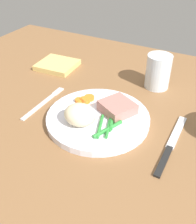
% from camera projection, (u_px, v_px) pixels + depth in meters
% --- Properties ---
extents(dining_table, '(1.20, 0.90, 0.02)m').
position_uv_depth(dining_table, '(99.00, 115.00, 0.66)').
color(dining_table, brown).
rests_on(dining_table, ground).
extents(dinner_plate, '(0.24, 0.24, 0.02)m').
position_uv_depth(dinner_plate, '(98.00, 118.00, 0.62)').
color(dinner_plate, white).
rests_on(dinner_plate, dining_table).
extents(meat_portion, '(0.10, 0.09, 0.02)m').
position_uv_depth(meat_portion, '(118.00, 107.00, 0.62)').
color(meat_portion, '#B2756B').
rests_on(meat_portion, dinner_plate).
extents(mashed_potatoes, '(0.07, 0.06, 0.05)m').
position_uv_depth(mashed_potatoes, '(80.00, 115.00, 0.58)').
color(mashed_potatoes, beige).
rests_on(mashed_potatoes, dinner_plate).
extents(carrot_slices, '(0.04, 0.05, 0.01)m').
position_uv_depth(carrot_slices, '(85.00, 99.00, 0.66)').
color(carrot_slices, orange).
rests_on(carrot_slices, dinner_plate).
extents(green_beans, '(0.05, 0.11, 0.01)m').
position_uv_depth(green_beans, '(108.00, 124.00, 0.58)').
color(green_beans, '#2D8C38').
rests_on(green_beans, dinner_plate).
extents(fork, '(0.01, 0.17, 0.00)m').
position_uv_depth(fork, '(43.00, 103.00, 0.68)').
color(fork, silver).
rests_on(fork, dining_table).
extents(knife, '(0.02, 0.20, 0.01)m').
position_uv_depth(knife, '(171.00, 145.00, 0.55)').
color(knife, black).
rests_on(knife, dining_table).
extents(water_glass, '(0.07, 0.07, 0.09)m').
position_uv_depth(water_glass, '(158.00, 74.00, 0.73)').
color(water_glass, silver).
rests_on(water_glass, dining_table).
extents(napkin, '(0.12, 0.12, 0.02)m').
position_uv_depth(napkin, '(57.00, 65.00, 0.85)').
color(napkin, '#DBBC6B').
rests_on(napkin, dining_table).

